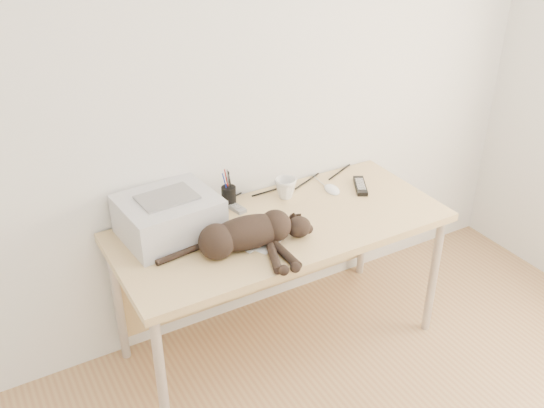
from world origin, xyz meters
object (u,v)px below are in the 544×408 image
mug (286,188)px  desk (272,238)px  printer (169,216)px  pen_cup (229,196)px  mouse (332,187)px  cat (244,236)px

mug → desk: bearing=-139.8°
printer → pen_cup: bearing=17.6°
printer → mouse: 0.89m
mug → pen_cup: pen_cup is taller
desk → mug: mug is taller
desk → mouse: size_ratio=13.42×
desk → printer: bearing=170.4°
mug → pen_cup: bearing=166.1°
printer → pen_cup: 0.38m
printer → mug: size_ratio=4.04×
cat → mug: (0.40, 0.32, -0.02)m
desk → pen_cup: (-0.14, 0.20, 0.19)m
printer → cat: (0.24, -0.28, -0.03)m
mug → pen_cup: size_ratio=0.59×
mug → cat: bearing=-141.2°
mug → pen_cup: (-0.29, 0.07, 0.00)m
cat → printer: bearing=138.0°
desk → mug: size_ratio=14.34×
cat → pen_cup: (0.11, 0.39, -0.02)m
pen_cup → mouse: size_ratio=1.58×
mouse → desk: bearing=-161.5°
printer → cat: bearing=-49.2°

